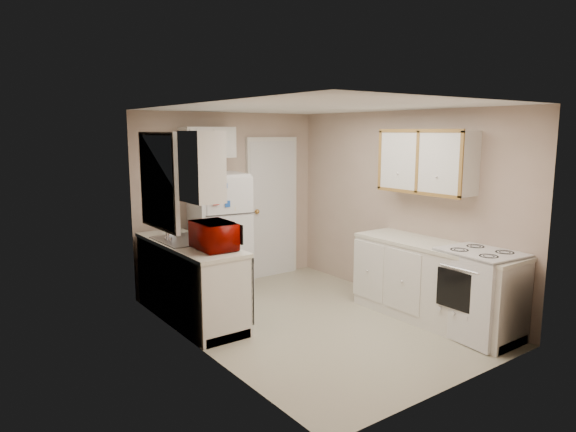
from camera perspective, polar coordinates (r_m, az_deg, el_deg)
floor at (r=6.01m, az=2.86°, el=-11.53°), size 3.80×3.80×0.00m
ceiling at (r=5.62m, az=3.07°, el=11.99°), size 3.80×3.80×0.00m
wall_left at (r=4.94m, az=-9.78°, el=-1.75°), size 3.80×3.80×0.00m
wall_right at (r=6.65m, az=12.39°, el=1.01°), size 3.80×3.80×0.00m
wall_back at (r=7.25m, az=-6.52°, el=1.85°), size 2.80×2.80×0.00m
wall_front at (r=4.40m, az=18.70°, el=-3.49°), size 2.80×2.80×0.00m
left_counter at (r=6.04m, az=-10.82°, el=-7.07°), size 0.60×1.80×0.90m
dishwasher at (r=5.64m, az=-5.52°, el=-7.69°), size 0.03×0.58×0.72m
sink at (r=6.07m, az=-11.55°, el=-3.01°), size 0.54×0.74×0.16m
microwave at (r=5.52m, az=-8.19°, el=-2.14°), size 0.54×0.31×0.35m
soap_bottle at (r=6.31m, az=-12.96°, el=-1.28°), size 0.10×0.11×0.21m
window_blinds at (r=5.85m, az=-14.10°, el=3.78°), size 0.10×0.98×1.08m
upper_cabinet_left at (r=5.13m, az=-9.55°, el=5.42°), size 0.30×0.45×0.70m
refrigerator at (r=6.83m, az=-7.70°, el=-1.99°), size 0.74×0.73×1.61m
cabinet_over_fridge at (r=6.87m, az=-8.95°, el=8.08°), size 0.70×0.30×0.40m
interior_door at (r=7.61m, az=-1.75°, el=0.90°), size 0.86×0.06×2.08m
right_counter at (r=6.08m, az=15.91°, el=-7.15°), size 0.60×2.00×0.90m
stove at (r=5.77m, az=20.47°, el=-8.10°), size 0.70×0.83×0.94m
upper_cabinet_right at (r=6.15m, az=15.14°, el=5.87°), size 0.30×1.20×0.70m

